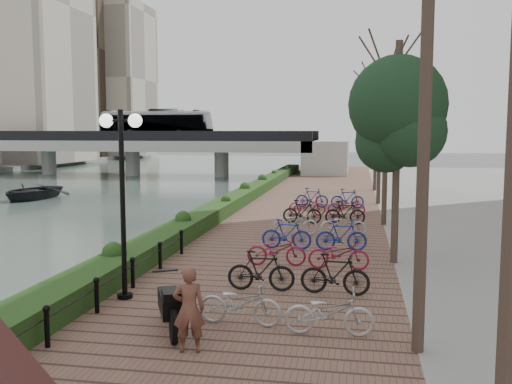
% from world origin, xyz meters
% --- Properties ---
extents(river_water, '(30.00, 130.00, 0.02)m').
position_xyz_m(river_water, '(-15.00, 25.00, 0.01)').
color(river_water, '#43544F').
rests_on(river_water, ground).
extents(promenade, '(8.00, 75.00, 0.50)m').
position_xyz_m(promenade, '(4.00, 17.50, 0.25)').
color(promenade, brown).
rests_on(promenade, ground).
extents(hedge, '(1.10, 56.00, 0.60)m').
position_xyz_m(hedge, '(0.60, 20.00, 0.80)').
color(hedge, '#193B15').
rests_on(hedge, promenade).
extents(chain_fence, '(0.10, 14.10, 0.70)m').
position_xyz_m(chain_fence, '(1.40, 2.00, 0.85)').
color(chain_fence, black).
rests_on(chain_fence, promenade).
extents(lamppost, '(1.02, 0.32, 4.39)m').
position_xyz_m(lamppost, '(1.55, 4.14, 3.71)').
color(lamppost, black).
rests_on(lamppost, promenade).
extents(motorcycle, '(1.21, 1.79, 1.07)m').
position_xyz_m(motorcycle, '(3.30, 2.22, 1.04)').
color(motorcycle, black).
rests_on(motorcycle, promenade).
extents(pedestrian, '(0.64, 0.49, 1.56)m').
position_xyz_m(pedestrian, '(4.00, 1.25, 1.28)').
color(pedestrian, brown).
rests_on(pedestrian, promenade).
extents(bicycle_parking, '(2.40, 19.89, 1.00)m').
position_xyz_m(bicycle_parking, '(5.50, 11.66, 0.97)').
color(bicycle_parking, '#ABABB0').
rests_on(bicycle_parking, promenade).
extents(street_trees, '(3.20, 37.12, 6.80)m').
position_xyz_m(street_trees, '(8.00, 12.68, 3.69)').
color(street_trees, '#372B20').
rests_on(street_trees, promenade).
extents(bridge, '(36.00, 10.77, 6.50)m').
position_xyz_m(bridge, '(-14.47, 45.00, 3.37)').
color(bridge, '#A0A09B').
rests_on(bridge, ground).
extents(boat, '(3.95, 5.24, 1.03)m').
position_xyz_m(boat, '(-13.80, 25.13, 0.53)').
color(boat, black).
rests_on(boat, river_water).
extents(far_buildings, '(35.00, 38.00, 38.00)m').
position_xyz_m(far_buildings, '(-41.66, 65.91, 16.12)').
color(far_buildings, beige).
rests_on(far_buildings, far_bank).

